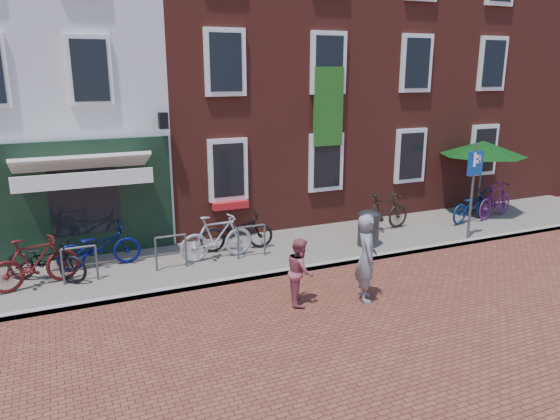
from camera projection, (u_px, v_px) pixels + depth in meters
name	position (u px, v px, depth m)	size (l,w,h in m)	color
ground	(250.00, 281.00, 11.84)	(80.00, 80.00, 0.00)	brown
sidewalk	(266.00, 252.00, 13.54)	(24.00, 3.00, 0.10)	slate
building_brick_mid	(231.00, 58.00, 17.51)	(6.00, 8.00, 10.00)	maroon
building_brick_right	(382.00, 59.00, 19.81)	(6.00, 8.00, 10.00)	maroon
filler_right	(509.00, 72.00, 22.44)	(7.00, 8.00, 9.00)	maroon
litter_bin	(369.00, 226.00, 13.80)	(0.56, 0.56, 1.03)	#363638
parking_sign	(474.00, 178.00, 14.10)	(0.50, 0.08, 2.63)	#4C4C4F
parasol	(483.00, 145.00, 16.45)	(2.66, 2.66, 2.46)	#4C4C4F
woman	(367.00, 258.00, 10.68)	(0.66, 0.44, 1.82)	gray
boy	(300.00, 271.00, 10.56)	(0.67, 0.52, 1.38)	#9D4652
bicycle_0	(46.00, 260.00, 11.44)	(0.67, 1.91, 1.00)	black
bicycle_1	(34.00, 262.00, 11.14)	(0.52, 1.85, 1.11)	#4E1111
bicycle_2	(99.00, 247.00, 12.29)	(0.67, 1.91, 1.00)	#070D4E
bicycle_3	(217.00, 237.00, 12.81)	(0.52, 1.85, 1.11)	#9D9C9F
bicycle_4	(237.00, 231.00, 13.46)	(0.67, 1.91, 1.00)	black
bicycle_5	(383.00, 212.00, 15.05)	(0.52, 1.85, 1.11)	black
bicycle_6	(471.00, 205.00, 16.03)	(0.67, 1.91, 1.00)	#07204B
bicycle_7	(495.00, 200.00, 16.43)	(0.52, 1.85, 1.11)	#5A1B55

